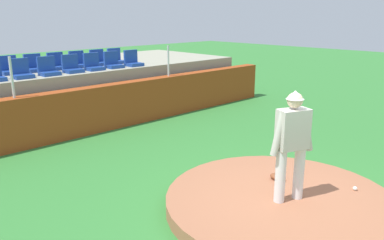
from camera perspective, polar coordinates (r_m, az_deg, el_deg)
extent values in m
plane|color=#317832|center=(6.79, 12.85, -12.71)|extent=(60.00, 60.00, 0.00)
cylinder|color=#9D6042|center=(6.74, 12.91, -11.85)|extent=(3.83, 3.83, 0.23)
cylinder|color=silver|center=(6.34, 12.94, -8.09)|extent=(0.17, 0.17, 0.88)
cylinder|color=silver|center=(6.54, 15.53, -7.53)|extent=(0.17, 0.17, 0.88)
cube|color=#B7B2A8|center=(6.19, 14.71, -1.32)|extent=(0.56, 0.43, 0.64)
cylinder|color=#B7B2A8|center=(6.05, 12.68, -1.94)|extent=(0.27, 0.20, 0.72)
cylinder|color=#B7B2A8|center=(6.35, 16.60, -1.37)|extent=(0.30, 0.21, 0.72)
sphere|color=beige|center=(6.07, 15.01, 2.84)|extent=(0.24, 0.24, 0.24)
cone|color=#B7B2A8|center=(6.06, 15.06, 3.62)|extent=(0.37, 0.37, 0.13)
sphere|color=white|center=(7.28, 22.99, -9.30)|extent=(0.07, 0.07, 0.07)
ellipsoid|color=brown|center=(7.28, 12.55, -8.23)|extent=(0.21, 0.31, 0.11)
cube|color=#993F18|center=(10.86, -14.59, 1.45)|extent=(14.06, 0.40, 1.26)
cylinder|color=silver|center=(9.86, -25.12, 5.73)|extent=(0.06, 0.06, 0.96)
cylinder|color=silver|center=(12.22, -3.53, 8.74)|extent=(0.06, 0.06, 0.96)
cube|color=#9B9983|center=(13.21, -20.48, 4.05)|extent=(12.76, 4.48, 1.56)
cube|color=navy|center=(10.91, -23.77, 5.94)|extent=(0.48, 0.44, 0.10)
cube|color=navy|center=(11.05, -24.24, 7.31)|extent=(0.48, 0.08, 0.40)
cube|color=navy|center=(11.16, -20.31, 6.48)|extent=(0.48, 0.44, 0.10)
cube|color=navy|center=(11.30, -20.80, 7.81)|extent=(0.48, 0.08, 0.40)
cube|color=navy|center=(11.49, -17.13, 6.97)|extent=(0.48, 0.44, 0.10)
cube|color=navy|center=(11.62, -17.64, 8.27)|extent=(0.48, 0.08, 0.40)
cube|color=navy|center=(11.81, -14.20, 7.40)|extent=(0.48, 0.44, 0.10)
cube|color=navy|center=(11.93, -14.72, 8.65)|extent=(0.48, 0.08, 0.40)
cube|color=navy|center=(12.18, -11.41, 7.79)|extent=(0.48, 0.44, 0.10)
cube|color=navy|center=(12.31, -11.93, 9.01)|extent=(0.48, 0.08, 0.40)
cube|color=navy|center=(12.53, -8.55, 8.13)|extent=(0.48, 0.44, 0.10)
cube|color=navy|center=(12.65, -9.08, 9.31)|extent=(0.48, 0.08, 0.40)
cube|color=navy|center=(11.78, -25.25, 6.38)|extent=(0.48, 0.44, 0.10)
cube|color=navy|center=(11.92, -25.68, 7.64)|extent=(0.48, 0.08, 0.40)
cube|color=navy|center=(12.02, -22.13, 6.87)|extent=(0.48, 0.44, 0.10)
cube|color=navy|center=(12.16, -22.58, 8.10)|extent=(0.48, 0.08, 0.40)
cube|color=navy|center=(12.27, -19.16, 7.30)|extent=(0.48, 0.44, 0.10)
cube|color=navy|center=(12.40, -19.62, 8.51)|extent=(0.48, 0.08, 0.40)
cube|color=navy|center=(12.56, -16.29, 7.70)|extent=(0.48, 0.44, 0.10)
cube|color=navy|center=(12.69, -16.76, 8.88)|extent=(0.48, 0.08, 0.40)
cube|color=navy|center=(12.93, -13.47, 8.10)|extent=(0.48, 0.44, 0.10)
cube|color=navy|center=(13.06, -13.95, 9.24)|extent=(0.48, 0.08, 0.40)
cube|color=navy|center=(13.30, -11.02, 8.43)|extent=(0.48, 0.44, 0.10)
cube|color=navy|center=(13.42, -11.50, 9.54)|extent=(0.48, 0.08, 0.40)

